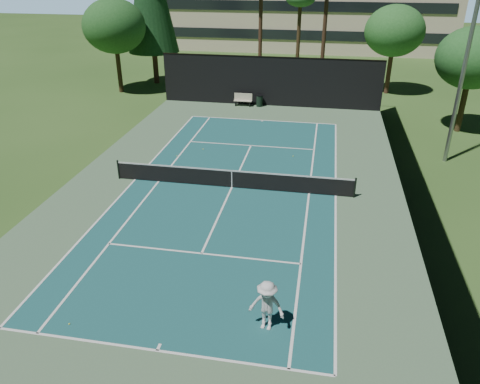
% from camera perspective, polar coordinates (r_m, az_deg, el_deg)
% --- Properties ---
extents(ground, '(160.00, 160.00, 0.00)m').
position_cam_1_polar(ground, '(25.07, -1.01, 0.53)').
color(ground, '#30541F').
rests_on(ground, ground).
extents(apron_slab, '(18.00, 32.00, 0.01)m').
position_cam_1_polar(apron_slab, '(25.07, -1.01, 0.54)').
color(apron_slab, '#4F714F').
rests_on(apron_slab, ground).
extents(court_surface, '(10.97, 23.77, 0.01)m').
position_cam_1_polar(court_surface, '(25.07, -1.01, 0.56)').
color(court_surface, '#1A5355').
rests_on(court_surface, ground).
extents(court_lines, '(11.07, 23.87, 0.01)m').
position_cam_1_polar(court_lines, '(25.06, -1.01, 0.58)').
color(court_lines, white).
rests_on(court_lines, ground).
extents(tennis_net, '(12.90, 0.10, 1.10)m').
position_cam_1_polar(tennis_net, '(24.83, -1.02, 1.69)').
color(tennis_net, black).
rests_on(tennis_net, ground).
extents(fence, '(18.04, 32.05, 4.03)m').
position_cam_1_polar(fence, '(24.32, -1.01, 4.86)').
color(fence, black).
rests_on(fence, ground).
extents(player, '(1.28, 0.86, 1.84)m').
position_cam_1_polar(player, '(15.60, 3.28, -13.70)').
color(player, silver).
rests_on(player, ground).
extents(tennis_ball_a, '(0.06, 0.06, 0.06)m').
position_cam_1_polar(tennis_ball_a, '(17.25, -20.09, -14.87)').
color(tennis_ball_a, yellow).
rests_on(tennis_ball_a, ground).
extents(tennis_ball_b, '(0.06, 0.06, 0.06)m').
position_cam_1_polar(tennis_ball_b, '(29.39, -7.71, 4.39)').
color(tennis_ball_b, '#D1DF32').
rests_on(tennis_ball_b, ground).
extents(tennis_ball_c, '(0.07, 0.07, 0.07)m').
position_cam_1_polar(tennis_ball_c, '(29.26, 6.49, 4.37)').
color(tennis_ball_c, '#AFCF2F').
rests_on(tennis_ball_c, ground).
extents(tennis_ball_d, '(0.07, 0.07, 0.07)m').
position_cam_1_polar(tennis_ball_d, '(30.28, -4.52, 5.23)').
color(tennis_ball_d, yellow).
rests_on(tennis_ball_d, ground).
extents(park_bench, '(1.50, 0.45, 1.02)m').
position_cam_1_polar(park_bench, '(39.63, 0.38, 11.24)').
color(park_bench, beige).
rests_on(park_bench, ground).
extents(trash_bin, '(0.56, 0.56, 0.95)m').
position_cam_1_polar(trash_bin, '(39.49, 2.39, 11.06)').
color(trash_bin, black).
rests_on(trash_bin, ground).
extents(palm_b, '(2.80, 2.80, 8.42)m').
position_cam_1_polar(palm_b, '(48.32, 7.37, 22.01)').
color(palm_b, '#422F1C').
rests_on(palm_b, ground).
extents(decid_tree_a, '(5.12, 5.12, 7.62)m').
position_cam_1_polar(decid_tree_a, '(44.77, 18.33, 18.13)').
color(decid_tree_a, '#4C2F20').
rests_on(decid_tree_a, ground).
extents(decid_tree_b, '(4.80, 4.80, 7.14)m').
position_cam_1_polar(decid_tree_b, '(35.87, 26.50, 14.39)').
color(decid_tree_b, '#45341D').
rests_on(decid_tree_b, ground).
extents(decid_tree_c, '(5.44, 5.44, 8.09)m').
position_cam_1_polar(decid_tree_c, '(44.46, -15.09, 18.93)').
color(decid_tree_c, '#412E1B').
rests_on(decid_tree_c, ground).
extents(campus_building, '(40.50, 12.50, 8.30)m').
position_cam_1_polar(campus_building, '(68.55, 7.06, 20.65)').
color(campus_building, beige).
rests_on(campus_building, ground).
extents(light_pole, '(0.90, 0.25, 12.22)m').
position_cam_1_polar(light_pole, '(29.42, 26.00, 15.13)').
color(light_pole, gray).
rests_on(light_pole, ground).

